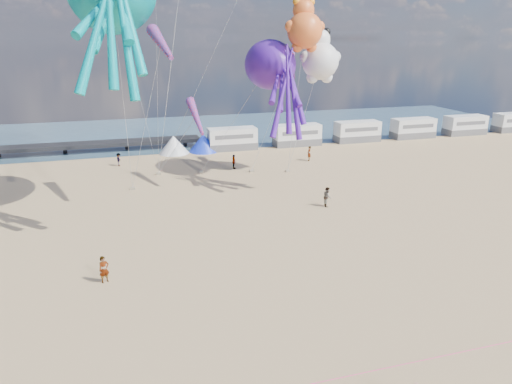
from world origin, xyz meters
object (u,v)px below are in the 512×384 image
Objects in this scene: tent_blue at (203,143)px; windsock_left at (161,43)px; tent_white at (174,144)px; sandbag_a at (133,188)px; sandbag_b at (201,172)px; motorhome_3 at (413,128)px; motorhome_2 at (357,131)px; beachgoer_5 at (309,153)px; kite_teddy_orange at (305,31)px; kite_octopus_purple at (270,65)px; motorhome_4 at (465,125)px; sandbag_e at (159,174)px; motorhome_0 at (232,139)px; sandbag_c at (288,171)px; motorhome_1 at (297,135)px; sandbag_d at (252,171)px; windsock_right at (196,117)px; windsock_mid at (292,65)px; kite_panda at (320,61)px; beachgoer_1 at (327,197)px; beachgoer_2 at (119,160)px; standing_person at (104,269)px; beachgoer_3 at (234,162)px.

windsock_left is (-6.45, -20.08, 12.99)m from tent_blue.
tent_white is 8.00× the size of sandbag_a.
motorhome_3 is at bearing 16.63° from sandbag_b.
motorhome_2 is 14.04m from beachgoer_5.
kite_teddy_orange is (-4.04, -7.37, 14.39)m from beachgoer_5.
motorhome_2 is 24.43m from kite_octopus_purple.
sandbag_e is at bearing -168.78° from motorhome_4.
motorhome_0 is at bearing 180.00° from motorhome_3.
sandbag_e is (-14.36, 3.00, 0.00)m from sandbag_c.
sandbag_e is at bearing -154.50° from motorhome_1.
sandbag_d is 10.10m from windsock_right.
beachgoer_5 is 0.33× the size of windsock_mid.
motorhome_2 and motorhome_4 have the same top height.
tent_blue is at bearing 126.73° from kite_panda.
motorhome_4 is 1.00× the size of kite_panda.
motorhome_2 reaches higher than beachgoer_1.
motorhome_4 reaches higher than beachgoer_2.
motorhome_3 is 3.65× the size of beachgoer_1.
sandbag_c is 12.83m from windsock_right.
beachgoer_2 is at bearing 163.90° from kite_teddy_orange.
motorhome_2 is at bearing 22.39° from sandbag_b.
standing_person is at bearing -22.19° from beachgoer_5.
motorhome_0 is 1.00× the size of motorhome_1.
beachgoer_5 is 14.06m from sandbag_b.
windsock_left is (-10.04, -8.58, 14.08)m from sandbag_d.
windsock_right reaches higher than motorhome_1.
motorhome_4 is 1.19× the size of windsock_right.
sandbag_e is at bearing -125.06° from tent_blue.
sandbag_e is (-29.80, -9.68, -1.39)m from motorhome_2.
kite_panda reaches higher than windsock_right.
motorhome_4 is 3.65× the size of beachgoer_1.
motorhome_4 is at bearing 0.00° from tent_white.
motorhome_1 is at bearing 0.00° from tent_white.
tent_blue is at bearing -57.47° from beachgoer_2.
sandbag_c is 0.09× the size of windsock_mid.
motorhome_0 is at bearing 125.50° from windsock_mid.
beachgoer_1 is 0.15× the size of kite_octopus_purple.
beachgoer_2 is 3.12× the size of sandbag_a.
sandbag_c is at bearing -24.10° from beachgoer_5.
motorhome_4 is at bearing 35.14° from windsock_mid.
motorhome_2 is 20.02m from sandbag_c.
beachgoer_1 is 20.23m from sandbag_e.
kite_panda reaches higher than windsock_mid.
beachgoer_1 is at bearing -156.14° from beachgoer_3.
sandbag_e is 21.99m from kite_teddy_orange.
sandbag_e is (-39.30, -9.68, -1.39)m from motorhome_3.
standing_person is at bearing -113.49° from sandbag_b.
sandbag_a is (-51.76, -14.38, -1.39)m from motorhome_4.
sandbag_c is 21.20m from windsock_left.
sandbag_c is at bearing -103.18° from windsock_mid.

